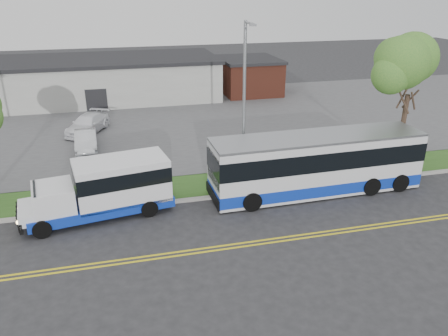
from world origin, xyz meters
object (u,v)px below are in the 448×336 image
object	(u,v)px
parked_car_a	(86,141)
parked_car_b	(88,124)
transit_bus	(316,164)
pedestrian	(105,177)
shuttle_bus	(108,186)
streetlight_near	(244,100)
tree_east	(411,74)

from	to	relation	value
parked_car_a	parked_car_b	world-z (taller)	parked_car_b
transit_bus	pedestrian	world-z (taller)	transit_bus
shuttle_bus	parked_car_b	distance (m)	14.57
parked_car_b	transit_bus	bearing A→B (deg)	-22.15
parked_car_b	shuttle_bus	bearing A→B (deg)	-58.39
shuttle_bus	parked_car_a	distance (m)	10.34
streetlight_near	transit_bus	world-z (taller)	streetlight_near
transit_bus	pedestrian	bearing A→B (deg)	166.19
transit_bus	parked_car_a	size ratio (longest dim) A/B	2.89
tree_east	transit_bus	xyz separation A→B (m)	(-7.20, -2.40, -4.45)
transit_bus	parked_car_a	xyz separation A→B (m)	(-13.39, 10.31, -0.94)
pedestrian	parked_car_a	world-z (taller)	pedestrian
pedestrian	parked_car_b	bearing A→B (deg)	-112.88
tree_east	parked_car_a	xyz separation A→B (m)	(-20.59, 7.91, -5.39)
shuttle_bus	pedestrian	bearing A→B (deg)	84.91
shuttle_bus	pedestrian	world-z (taller)	shuttle_bus
transit_bus	parked_car_b	xyz separation A→B (m)	(-13.42, 14.58, -0.93)
transit_bus	parked_car_b	size ratio (longest dim) A/B	2.51
parked_car_a	tree_east	bearing A→B (deg)	-23.68
pedestrian	transit_bus	bearing A→B (deg)	137.74
transit_bus	pedestrian	size ratio (longest dim) A/B	6.78
tree_east	pedestrian	size ratio (longest dim) A/B	4.50
tree_east	parked_car_a	distance (m)	22.71
tree_east	parked_car_b	distance (m)	24.55
tree_east	transit_bus	world-z (taller)	tree_east
pedestrian	parked_car_a	distance (m)	7.77
transit_bus	parked_car_a	bearing A→B (deg)	141.13
tree_east	parked_car_b	size ratio (longest dim) A/B	1.66
shuttle_bus	parked_car_b	size ratio (longest dim) A/B	1.60
streetlight_near	parked_car_b	size ratio (longest dim) A/B	1.90
tree_east	pedestrian	distance (m)	19.88
transit_bus	parked_car_b	distance (m)	19.84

